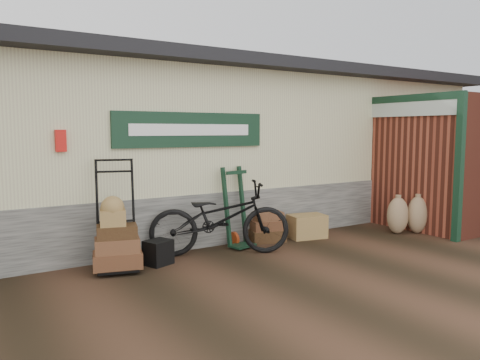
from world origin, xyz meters
The scene contains 11 objects.
ground centered at (0.00, 0.00, 0.00)m, with size 80.00×80.00×0.00m, color black.
station_building centered at (-0.01, 2.74, 1.61)m, with size 14.40×4.10×3.20m.
brick_outbuilding centered at (4.70, 1.19, 1.30)m, with size 1.71×4.51×2.62m.
porter_trolley centered at (-1.68, 0.59, 0.79)m, with size 0.79×0.59×1.57m, color black, non-canonical shape.
green_barrow centered at (0.40, 0.75, 0.67)m, with size 0.48×0.41×1.33m, color black, non-canonical shape.
suitcase_stack centered at (1.05, 0.78, 0.27)m, with size 0.60×0.38×0.53m, color #372011, non-canonical shape.
wicker_hamper centered at (1.83, 0.63, 0.21)m, with size 0.65×0.42×0.42m, color olive.
black_trunk centered at (-1.11, 0.48, 0.18)m, with size 0.36×0.31×0.36m, color black.
bicycle centered at (-0.07, 0.47, 0.64)m, with size 2.20×0.77×1.28m, color black.
burlap_sack_left centered at (3.50, -0.03, 0.35)m, with size 0.43×0.36×0.69m, color brown.
burlap_sack_right centered at (3.85, -0.20, 0.35)m, with size 0.44×0.37×0.70m, color brown.
Camera 1 is at (-3.67, -5.75, 1.94)m, focal length 35.00 mm.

